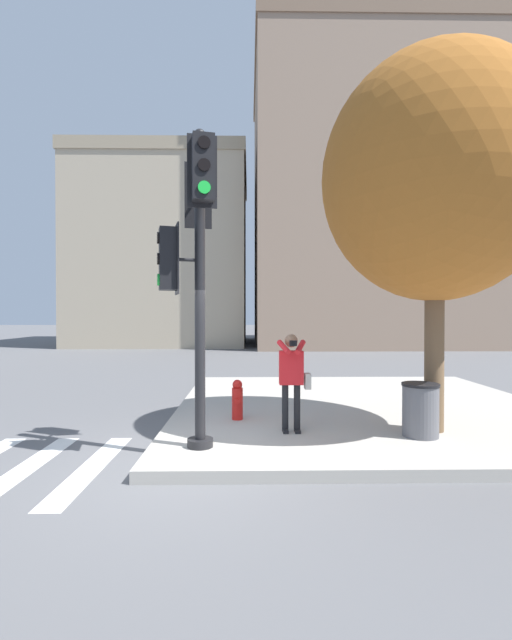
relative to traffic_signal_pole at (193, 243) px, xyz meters
The scene contains 9 objects.
ground_plane 3.23m from the traffic_signal_pole, 111.59° to the right, with size 160.00×160.00×0.00m, color #5B5B5E.
sidewalk_corner 5.46m from the traffic_signal_pole, 42.47° to the left, with size 8.00×8.00×0.17m.
traffic_signal_pole is the anchor object (origin of this frame).
person_photographer 2.69m from the traffic_signal_pole, 28.42° to the left, with size 0.58×0.54×1.64m.
street_tree 4.21m from the traffic_signal_pole, 11.94° to the left, with size 3.77×3.77×6.34m.
fire_hydrant 3.19m from the traffic_signal_pole, 70.34° to the left, with size 0.21×0.27×0.74m.
trash_bin 4.46m from the traffic_signal_pole, ahead, with size 0.59×0.59×0.85m.
building_left 26.57m from the traffic_signal_pole, 101.45° to the left, with size 11.67×12.02×13.01m.
building_right 27.33m from the traffic_signal_pole, 70.49° to the left, with size 15.28×13.94×20.06m.
Camera 1 is at (1.00, -5.85, 2.15)m, focal length 24.00 mm.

